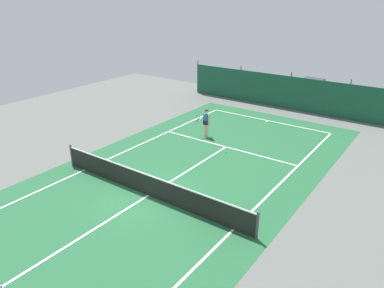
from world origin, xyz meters
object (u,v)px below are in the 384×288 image
tennis_net (148,185)px  tennis_ball_near_player (226,152)px  tennis_player (206,121)px  tennis_ball_midcourt (204,151)px  parked_car (310,90)px

tennis_net → tennis_ball_near_player: 5.82m
tennis_player → tennis_ball_midcourt: (1.17, -1.98, -0.93)m
tennis_ball_midcourt → tennis_net: bearing=-83.0°
tennis_net → tennis_player: (-1.81, 7.10, 0.45)m
tennis_net → parked_car: (0.51, 18.34, 0.33)m
tennis_net → tennis_player: bearing=104.3°
tennis_net → tennis_ball_midcourt: bearing=97.0°
tennis_ball_near_player → tennis_net: bearing=-93.7°
tennis_ball_near_player → parked_car: size_ratio=0.02×
parked_car → tennis_ball_midcourt: bearing=-89.9°
parked_car → tennis_player: bearing=-96.6°
tennis_player → tennis_ball_near_player: tennis_player is taller
tennis_player → parked_car: bearing=-82.1°
tennis_player → parked_car: parked_car is taller
tennis_net → parked_car: 18.35m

